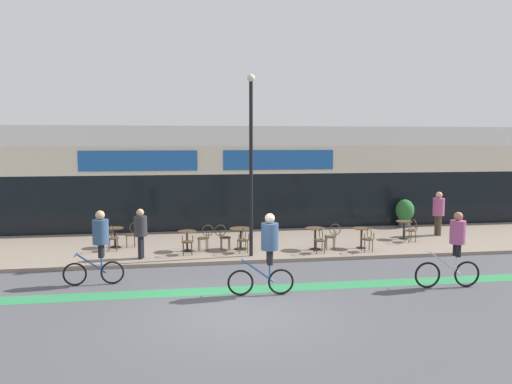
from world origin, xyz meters
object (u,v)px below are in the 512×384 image
bistro_table_3 (315,234)px  lamp_post (251,154)px  pedestrian_near_end (141,229)px  cafe_chair_3_near (320,238)px  bistro_table_1 (187,237)px  cyclist_2 (454,246)px  cafe_chair_1_near (187,240)px  cafe_chair_0_side (133,233)px  cyclist_1 (268,247)px  cafe_chair_0_near (112,236)px  cafe_chair_2_side (223,235)px  bistro_table_4 (361,234)px  cafe_chair_2_near (243,238)px  cyclist_0 (99,241)px  bistro_table_2 (241,234)px  bistro_table_5 (404,226)px  cafe_chair_3_side (332,235)px  planter_pot (405,212)px  bistro_table_0 (115,234)px  cafe_chair_5_near (412,229)px  cafe_chair_4_near (368,237)px  cafe_chair_1_side (205,236)px  pedestrian_far_end (438,209)px

bistro_table_3 → lamp_post: size_ratio=0.13×
pedestrian_near_end → cafe_chair_3_near: bearing=12.8°
bistro_table_1 → cyclist_2: size_ratio=0.34×
cafe_chair_1_near → cafe_chair_3_near: (4.47, -0.45, 0.00)m
cafe_chair_1_near → cafe_chair_0_side: bearing=47.6°
cafe_chair_3_near → cyclist_1: size_ratio=0.42×
cafe_chair_0_near → cafe_chair_2_side: 3.84m
bistro_table_1 → bistro_table_4: (6.17, -0.50, 0.01)m
bistro_table_4 → lamp_post: (-4.07, -0.58, 2.89)m
cafe_chair_2_near → cyclist_0: (-4.33, -2.68, 0.58)m
cafe_chair_2_side → cyclist_1: bearing=-84.3°
bistro_table_2 → bistro_table_5: size_ratio=1.13×
cafe_chair_0_side → bistro_table_4: bearing=163.0°
cafe_chair_3_side → pedestrian_near_end: (-6.60, -0.43, 0.46)m
cafe_chair_0_side → cyclist_2: (8.98, -6.07, 0.50)m
planter_pot → bistro_table_0: bearing=-169.1°
cafe_chair_2_side → cyclist_0: size_ratio=0.44×
bistro_table_2 → cafe_chair_0_side: (-3.82, 1.03, -0.03)m
cafe_chair_2_side → cyclist_0: 4.99m
cafe_chair_2_near → cyclist_1: bearing=173.7°
bistro_table_2 → cafe_chair_0_near: bearing=174.9°
cafe_chair_2_near → cafe_chair_3_side: size_ratio=1.00×
cafe_chair_0_near → cafe_chair_3_side: size_ratio=1.00×
cafe_chair_0_side → cafe_chair_5_near: bearing=169.2°
bistro_table_4 → cafe_chair_3_near: (-1.69, -0.58, 0.01)m
cafe_chair_2_near → cafe_chair_5_near: 6.58m
bistro_table_2 → bistro_table_4: bistro_table_2 is taller
cafe_chair_1_near → cyclist_0: size_ratio=0.44×
cafe_chair_3_side → cyclist_1: size_ratio=0.42×
cafe_chair_3_side → lamp_post: 4.20m
bistro_table_2 → cafe_chair_4_near: bearing=-14.5°
cafe_chair_1_near → cyclist_0: bearing=135.6°
cafe_chair_1_side → cafe_chair_3_near: 4.00m
cafe_chair_4_near → pedestrian_near_end: (-7.67, 0.24, 0.46)m
bistro_table_3 → lamp_post: bearing=-165.3°
cafe_chair_2_side → cyclist_1: size_ratio=0.42×
lamp_post → cafe_chair_3_side: bearing=11.6°
planter_pot → cyclist_0: (-12.07, -6.68, 0.42)m
bistro_table_4 → cyclist_2: bearing=-79.1°
bistro_table_1 → cafe_chair_5_near: bearing=1.4°
bistro_table_3 → cyclist_0: size_ratio=0.37×
bistro_table_1 → pedestrian_far_end: bearing=7.6°
bistro_table_3 → cafe_chair_2_side: bearing=172.4°
cyclist_1 → pedestrian_near_end: bearing=-45.5°
bistro_table_1 → bistro_table_5: size_ratio=1.00×
cafe_chair_1_side → pedestrian_far_end: 9.60m
bistro_table_3 → cafe_chair_1_side: cafe_chair_1_side is taller
bistro_table_2 → cafe_chair_1_near: cafe_chair_1_near is taller
cafe_chair_3_near → cyclist_0: (-6.91, -2.24, 0.58)m
bistro_table_1 → bistro_table_3: size_ratio=0.92×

